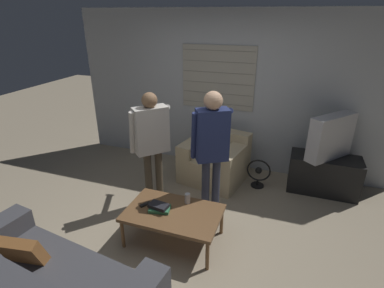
% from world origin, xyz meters
% --- Properties ---
extents(ground_plane, '(16.00, 16.00, 0.00)m').
position_xyz_m(ground_plane, '(0.00, 0.00, 0.00)').
color(ground_plane, gray).
extents(wall_back, '(5.20, 0.08, 2.55)m').
position_xyz_m(wall_back, '(-0.00, 2.03, 1.28)').
color(wall_back, '#ADB2B7').
rests_on(wall_back, ground_plane).
extents(armchair_beige, '(1.06, 0.99, 0.75)m').
position_xyz_m(armchair_beige, '(-0.01, 1.46, 0.32)').
color(armchair_beige, '#C6B289').
rests_on(armchair_beige, ground_plane).
extents(coffee_table, '(1.08, 0.68, 0.40)m').
position_xyz_m(coffee_table, '(-0.08, -0.10, 0.37)').
color(coffee_table, brown).
rests_on(coffee_table, ground_plane).
extents(tv_stand, '(0.98, 0.45, 0.56)m').
position_xyz_m(tv_stand, '(1.61, 1.63, 0.28)').
color(tv_stand, black).
rests_on(tv_stand, ground_plane).
extents(tv, '(0.64, 0.71, 0.63)m').
position_xyz_m(tv, '(1.60, 1.63, 0.88)').
color(tv, '#B2B2B7').
rests_on(tv, tv_stand).
extents(person_left_standing, '(0.49, 0.78, 1.59)m').
position_xyz_m(person_left_standing, '(-0.62, 0.51, 1.01)').
color(person_left_standing, '#4C4233').
rests_on(person_left_standing, ground_plane).
extents(person_right_standing, '(0.49, 0.79, 1.68)m').
position_xyz_m(person_right_standing, '(0.19, 0.48, 1.06)').
color(person_right_standing, '#33384C').
rests_on(person_right_standing, ground_plane).
extents(book_stack, '(0.26, 0.20, 0.08)m').
position_xyz_m(book_stack, '(-0.24, -0.13, 0.44)').
color(book_stack, '#33754C').
rests_on(book_stack, coffee_table).
extents(soda_can, '(0.07, 0.07, 0.13)m').
position_xyz_m(soda_can, '(0.02, 0.11, 0.47)').
color(soda_can, silver).
rests_on(soda_can, coffee_table).
extents(spare_remote, '(0.10, 0.13, 0.02)m').
position_xyz_m(spare_remote, '(-0.43, -0.10, 0.42)').
color(spare_remote, black).
rests_on(spare_remote, coffee_table).
extents(floor_fan, '(0.36, 0.20, 0.45)m').
position_xyz_m(floor_fan, '(0.68, 1.44, 0.23)').
color(floor_fan, black).
rests_on(floor_fan, ground_plane).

